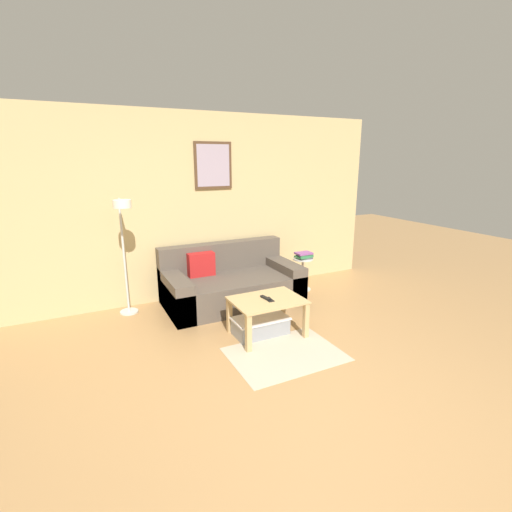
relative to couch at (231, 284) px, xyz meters
The scene contains 11 objects.
ground_plane 2.57m from the couch, 95.18° to the right, with size 16.00×16.00×0.00m, color tan.
wall_back 1.16m from the couch, 114.52° to the left, with size 5.60×0.09×2.55m.
area_rug 1.60m from the couch, 92.23° to the right, with size 1.12×0.83×0.01m, color #C1B299.
couch is the anchor object (origin of this frame).
coffee_table 1.10m from the couch, 90.96° to the right, with size 0.78×0.58×0.43m.
storage_bin 1.07m from the couch, 94.18° to the right, with size 0.62×0.35×0.20m.
floor_lamp 1.55m from the couch, behind, with size 0.23×0.50×1.48m.
side_table 1.17m from the couch, ahead, with size 0.30×0.30×0.49m.
book_stack 1.20m from the couch, ahead, with size 0.26×0.20×0.09m.
remote_control 1.09m from the couch, 91.56° to the right, with size 0.04×0.15×0.02m, color black.
cell_phone 1.14m from the couch, 90.38° to the right, with size 0.07×0.14×0.01m, color black.
Camera 1 is at (-1.62, -1.93, 1.95)m, focal length 26.00 mm.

